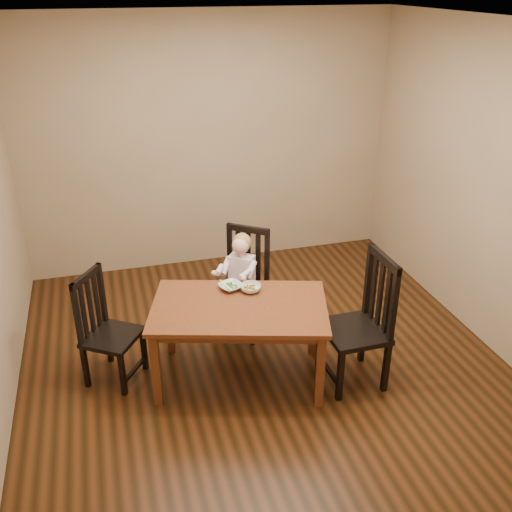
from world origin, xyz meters
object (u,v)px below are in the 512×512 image
object	(u,v)px
toddler	(241,273)
bowl_veg	(251,288)
chair_left	(106,330)
bowl_peas	(231,287)
dining_table	(239,314)
chair_child	(243,283)
chair_right	(361,323)

from	to	relation	value
toddler	bowl_veg	distance (m)	0.49
chair_left	toddler	world-z (taller)	chair_left
chair_left	bowl_peas	world-z (taller)	chair_left
toddler	bowl_veg	bearing A→B (deg)	122.03
bowl_veg	bowl_peas	bearing A→B (deg)	152.71
dining_table	toddler	size ratio (longest dim) A/B	3.09
chair_left	toddler	size ratio (longest dim) A/B	1.89
chair_child	chair_left	distance (m)	1.30
chair_child	bowl_veg	distance (m)	0.57
bowl_veg	chair_right	bearing A→B (deg)	-31.68
chair_child	bowl_peas	world-z (taller)	chair_child
dining_table	chair_left	bearing A→B (deg)	164.17
dining_table	chair_child	world-z (taller)	chair_child
bowl_veg	dining_table	bearing A→B (deg)	-126.66
bowl_peas	bowl_veg	bearing A→B (deg)	-27.29
bowl_veg	toddler	bearing A→B (deg)	85.22
dining_table	chair_left	xyz separation A→B (m)	(-1.02, 0.29, -0.15)
chair_right	toddler	bearing A→B (deg)	36.61
chair_child	bowl_peas	distance (m)	0.54
chair_left	chair_right	bearing A→B (deg)	107.21
toddler	chair_child	bearing A→B (deg)	-90.00
bowl_peas	dining_table	bearing A→B (deg)	-89.37
chair_left	chair_child	bearing A→B (deg)	142.42
dining_table	bowl_veg	distance (m)	0.26
chair_child	bowl_veg	size ratio (longest dim) A/B	5.68
chair_left	dining_table	bearing A→B (deg)	107.77
chair_left	bowl_peas	bearing A→B (deg)	122.63
dining_table	toddler	xyz separation A→B (m)	(0.18, 0.67, -0.00)
chair_right	bowl_peas	xyz separation A→B (m)	(-0.92, 0.55, 0.17)
bowl_peas	bowl_veg	xyz separation A→B (m)	(0.15, -0.08, 0.00)
chair_right	bowl_peas	distance (m)	1.08
chair_child	bowl_veg	xyz separation A→B (m)	(-0.07, -0.51, 0.24)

